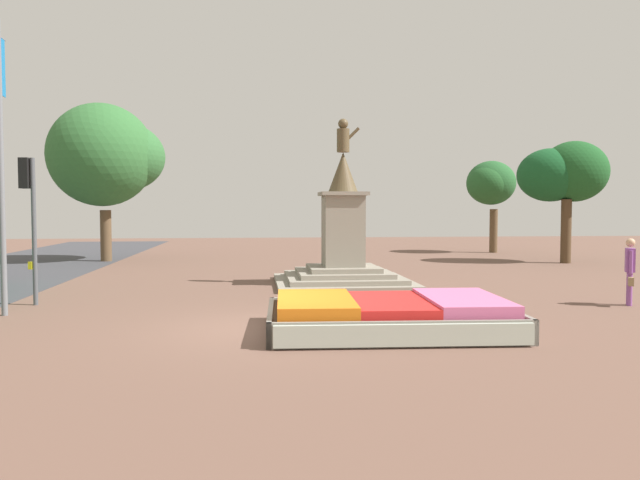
{
  "coord_description": "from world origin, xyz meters",
  "views": [
    {
      "loc": [
        -0.24,
        -13.11,
        2.57
      ],
      "look_at": [
        1.63,
        4.69,
        1.64
      ],
      "focal_mm": 35.0,
      "sensor_mm": 36.0,
      "label": 1
    }
  ],
  "objects_px": {
    "traffic_light_mid_block": "(30,204)",
    "pedestrian_with_handbag": "(630,267)",
    "flower_planter": "(390,316)",
    "banner_pole": "(1,160)",
    "statue_monument": "(343,249)"
  },
  "relations": [
    {
      "from": "pedestrian_with_handbag",
      "to": "banner_pole",
      "type": "bearing_deg",
      "value": 179.49
    },
    {
      "from": "flower_planter",
      "to": "traffic_light_mid_block",
      "type": "distance_m",
      "value": 9.99
    },
    {
      "from": "flower_planter",
      "to": "traffic_light_mid_block",
      "type": "bearing_deg",
      "value": 152.79
    },
    {
      "from": "statue_monument",
      "to": "banner_pole",
      "type": "xyz_separation_m",
      "value": [
        -8.88,
        -5.18,
        2.51
      ]
    },
    {
      "from": "traffic_light_mid_block",
      "to": "banner_pole",
      "type": "relative_size",
      "value": 0.55
    },
    {
      "from": "traffic_light_mid_block",
      "to": "banner_pole",
      "type": "xyz_separation_m",
      "value": [
        -0.08,
        -1.58,
        1.03
      ]
    },
    {
      "from": "flower_planter",
      "to": "statue_monument",
      "type": "xyz_separation_m",
      "value": [
        0.16,
        8.04,
        0.85
      ]
    },
    {
      "from": "flower_planter",
      "to": "banner_pole",
      "type": "height_order",
      "value": "banner_pole"
    },
    {
      "from": "flower_planter",
      "to": "traffic_light_mid_block",
      "type": "relative_size",
      "value": 1.34
    },
    {
      "from": "traffic_light_mid_block",
      "to": "flower_planter",
      "type": "bearing_deg",
      "value": -27.21
    },
    {
      "from": "statue_monument",
      "to": "flower_planter",
      "type": "bearing_deg",
      "value": -91.14
    },
    {
      "from": "flower_planter",
      "to": "statue_monument",
      "type": "bearing_deg",
      "value": 88.86
    },
    {
      "from": "traffic_light_mid_block",
      "to": "pedestrian_with_handbag",
      "type": "xyz_separation_m",
      "value": [
        15.64,
        -1.72,
        -1.65
      ]
    },
    {
      "from": "flower_planter",
      "to": "pedestrian_with_handbag",
      "type": "relative_size",
      "value": 2.93
    },
    {
      "from": "traffic_light_mid_block",
      "to": "banner_pole",
      "type": "bearing_deg",
      "value": -92.8
    }
  ]
}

